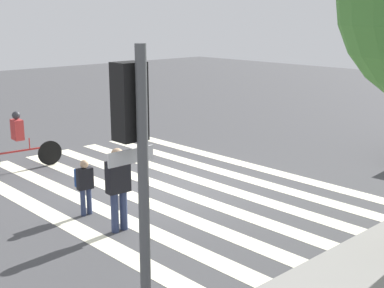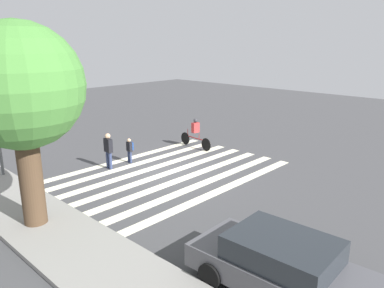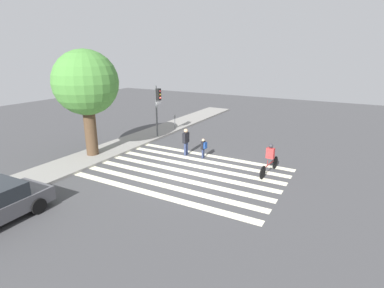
{
  "view_description": "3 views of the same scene",
  "coord_description": "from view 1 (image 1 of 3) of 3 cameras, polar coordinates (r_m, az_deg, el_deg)",
  "views": [
    {
      "loc": [
        8.12,
        9.71,
        4.16
      ],
      "look_at": [
        -0.49,
        0.49,
        1.1
      ],
      "focal_mm": 50.0,
      "sensor_mm": 36.0,
      "label": 1
    },
    {
      "loc": [
        -11.67,
        10.85,
        5.74
      ],
      "look_at": [
        -0.8,
        -0.67,
        1.36
      ],
      "focal_mm": 35.0,
      "sensor_mm": 36.0,
      "label": 2
    },
    {
      "loc": [
        -12.85,
        -7.45,
        6.09
      ],
      "look_at": [
        1.1,
        0.34,
        1.23
      ],
      "focal_mm": 28.0,
      "sensor_mm": 36.0,
      "label": 3
    }
  ],
  "objects": [
    {
      "name": "cyclist_near_curb",
      "position": [
        15.25,
        -18.08,
        0.49
      ],
      "size": [
        2.44,
        0.42,
        1.64
      ],
      "rotation": [
        0.0,
        0.0,
        -0.11
      ],
      "color": "black",
      "rests_on": "ground_plane"
    },
    {
      "name": "pedestrian_adult_blue_shirt",
      "position": [
        10.48,
        -7.87,
        -4.33
      ],
      "size": [
        0.48,
        0.25,
        1.68
      ],
      "rotation": [
        0.0,
        0.0,
        -0.08
      ],
      "color": "navy",
      "rests_on": "ground_plane"
    },
    {
      "name": "traffic_light",
      "position": [
        5.78,
        -6.1,
        -0.91
      ],
      "size": [
        0.6,
        0.5,
        3.88
      ],
      "color": "#515456",
      "rests_on": "ground_plane"
    },
    {
      "name": "crosswalk_stripes",
      "position": [
        13.32,
        -2.99,
        -4.57
      ],
      "size": [
        6.45,
        10.0,
        0.01
      ],
      "color": "#F2EDCC",
      "rests_on": "ground_plane"
    },
    {
      "name": "pedestrian_adult_yellow_jacket",
      "position": [
        11.52,
        -11.42,
        -4.06
      ],
      "size": [
        0.35,
        0.3,
        1.21
      ],
      "rotation": [
        0.0,
        0.0,
        -0.13
      ],
      "color": "navy",
      "rests_on": "ground_plane"
    },
    {
      "name": "ground_plane",
      "position": [
        13.32,
        -2.99,
        -4.58
      ],
      "size": [
        60.0,
        60.0,
        0.0
      ],
      "primitive_type": "plane",
      "color": "#444447"
    }
  ]
}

